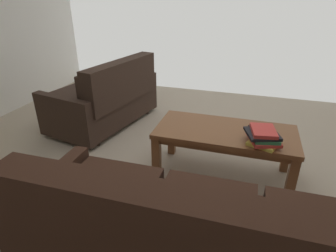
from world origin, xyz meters
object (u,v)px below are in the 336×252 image
object	(u,v)px
loveseat_near	(107,98)
coffee_table	(225,137)
sofa_main	(199,245)
book_stack	(263,137)
tv_remote	(257,126)

from	to	relation	value
loveseat_near	coffee_table	distance (m)	1.72
sofa_main	book_stack	world-z (taller)	sofa_main
loveseat_near	tv_remote	xyz separation A→B (m)	(-1.83, 0.57, 0.13)
sofa_main	book_stack	bearing A→B (deg)	-106.34
coffee_table	book_stack	size ratio (longest dim) A/B	3.87
sofa_main	book_stack	size ratio (longest dim) A/B	6.43
sofa_main	tv_remote	world-z (taller)	sofa_main
sofa_main	coffee_table	bearing A→B (deg)	-89.73
coffee_table	book_stack	bearing A→B (deg)	152.43
coffee_table	tv_remote	bearing A→B (deg)	-151.77
coffee_table	tv_remote	size ratio (longest dim) A/B	7.82
sofa_main	loveseat_near	xyz separation A→B (m)	(1.57, -1.91, -0.01)
sofa_main	book_stack	xyz separation A→B (m)	(-0.30, -1.03, 0.17)
loveseat_near	tv_remote	distance (m)	1.92
sofa_main	tv_remote	xyz separation A→B (m)	(-0.26, -1.34, 0.12)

